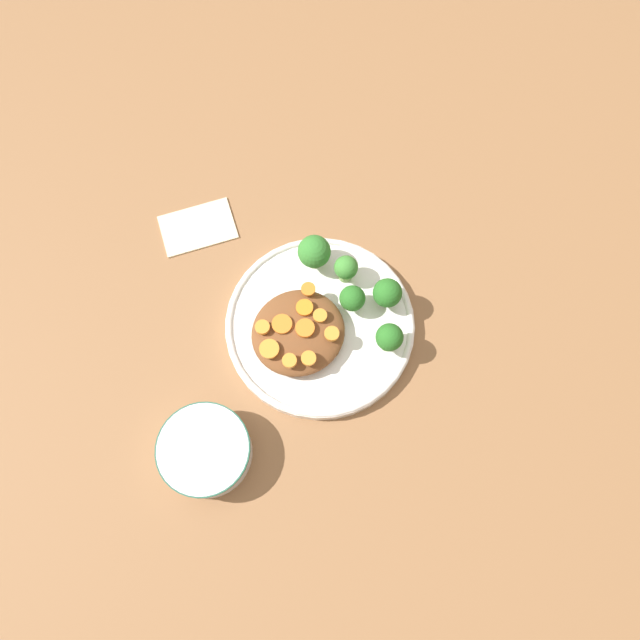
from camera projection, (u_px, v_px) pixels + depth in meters
name	position (u px, v px, depth m)	size (l,w,h in m)	color
ground_plane	(320.00, 328.00, 0.85)	(4.00, 4.00, 0.00)	#8C603D
plate	(320.00, 325.00, 0.84)	(0.25, 0.25, 0.02)	white
dip_bowl	(205.00, 451.00, 0.77)	(0.12, 0.12, 0.05)	silver
stew_mound	(299.00, 334.00, 0.81)	(0.12, 0.12, 0.03)	brown
broccoli_floret_0	(387.00, 293.00, 0.82)	(0.04, 0.04, 0.05)	#7FA85B
broccoli_floret_1	(352.00, 298.00, 0.82)	(0.03, 0.03, 0.05)	#759E51
broccoli_floret_2	(346.00, 269.00, 0.83)	(0.03, 0.03, 0.05)	#759E51
broccoli_floret_3	(389.00, 338.00, 0.80)	(0.04, 0.04, 0.05)	#759E51
broccoli_floret_4	(314.00, 252.00, 0.83)	(0.04, 0.04, 0.06)	#7FA85B
carrot_slice_0	(333.00, 333.00, 0.79)	(0.02, 0.02, 0.01)	orange
carrot_slice_1	(282.00, 324.00, 0.80)	(0.03, 0.03, 0.00)	orange
carrot_slice_2	(309.00, 358.00, 0.78)	(0.02, 0.02, 0.01)	orange
carrot_slice_3	(308.00, 289.00, 0.81)	(0.02, 0.02, 0.00)	orange
carrot_slice_4	(305.00, 328.00, 0.80)	(0.02, 0.02, 0.01)	orange
carrot_slice_5	(324.00, 315.00, 0.80)	(0.02, 0.02, 0.00)	orange
carrot_slice_6	(289.00, 361.00, 0.78)	(0.02, 0.02, 0.01)	orange
carrot_slice_7	(305.00, 308.00, 0.81)	(0.02, 0.02, 0.00)	orange
carrot_slice_8	(269.00, 349.00, 0.79)	(0.03, 0.03, 0.00)	orange
carrot_slice_9	(262.00, 327.00, 0.80)	(0.02, 0.02, 0.01)	orange
napkin	(198.00, 227.00, 0.90)	(0.12, 0.09, 0.01)	beige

